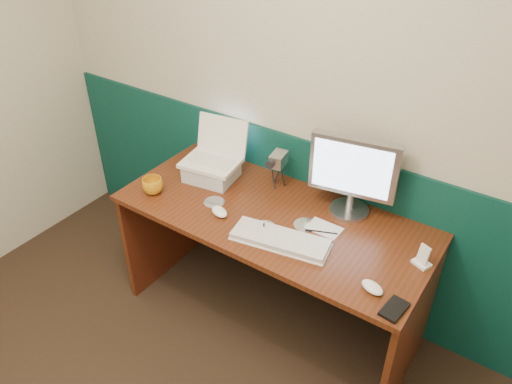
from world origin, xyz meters
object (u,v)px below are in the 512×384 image
Objects in this scene: mug at (153,186)px; camcorder at (278,169)px; laptop at (210,144)px; desk at (271,269)px; keyboard at (280,240)px; monitor at (353,176)px.

camcorder is at bearing 39.75° from mug.
laptop reaches higher than camcorder.
mug is 0.67m from camcorder.
laptop is at bearing -166.74° from camcorder.
desk is at bearing -20.02° from laptop.
camcorder is (-0.26, 0.40, 0.10)m from keyboard.
mug is (-0.94, -0.43, -0.17)m from monitor.
camcorder is (0.34, 0.14, -0.11)m from laptop.
camcorder is at bearing 13.50° from laptop.
mug reaches higher than desk.
mug is (-0.78, -0.03, 0.03)m from keyboard.
laptop reaches higher than mug.
desk is 3.52× the size of keyboard.
monitor is 1.94× the size of camcorder.
laptop is at bearing 146.95° from keyboard.
keyboard is at bearing -31.62° from laptop.
monitor is at bearing 24.78° from mug.
laptop is at bearing 59.28° from mug.
monitor is at bearing -8.56° from camcorder.
keyboard is at bearing -65.68° from camcorder.
desk is 7.32× the size of camcorder.
monitor is (0.77, 0.15, -0.00)m from laptop.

